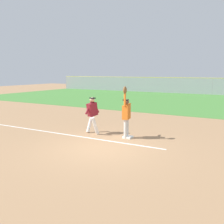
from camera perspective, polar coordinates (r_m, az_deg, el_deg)
ground_plane at (r=9.78m, az=-2.15°, el=-8.09°), size 80.41×80.41×0.00m
outfield_grass at (r=26.03m, az=18.67°, el=2.22°), size 47.68×17.76×0.01m
chalk_foul_line at (r=12.78m, az=-14.62°, el=-4.26°), size 12.00×0.29×0.01m
first_base at (r=11.21m, az=3.60°, el=-5.65°), size 0.38×0.38×0.08m
fielder at (r=10.96m, az=3.21°, el=-0.21°), size 0.32×0.90×2.28m
runner at (r=11.84m, az=-4.46°, el=-0.14°), size 0.76×0.84×1.72m
baseball at (r=10.96m, az=2.89°, el=3.52°), size 0.07×0.07×0.07m
outfield_fence at (r=34.68m, az=21.66°, el=5.40°), size 47.76×0.08×2.13m
parked_car_black at (r=40.57m, az=9.67°, el=5.79°), size 4.53×2.38×1.25m
parked_car_tan at (r=39.05m, az=17.39°, el=5.38°), size 4.55×2.41×1.25m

